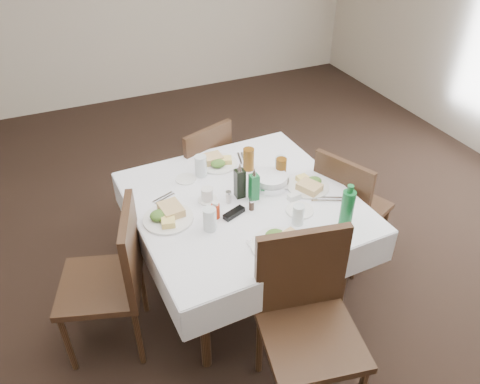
{
  "coord_description": "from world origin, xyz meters",
  "views": [
    {
      "loc": [
        -0.97,
        -2.15,
        2.5
      ],
      "look_at": [
        -0.01,
        0.02,
        0.8
      ],
      "focal_mm": 35.0,
      "sensor_mm": 36.0,
      "label": 1
    }
  ],
  "objects_px": {
    "chair_west": "(115,273)",
    "oil_cruet_dark": "(240,182)",
    "water_s": "(298,215)",
    "oil_cruet_green": "(254,186)",
    "dining_table": "(243,209)",
    "ketchup_bottle": "(216,210)",
    "water_e": "(280,166)",
    "chair_east": "(347,203)",
    "water_n": "(201,166)",
    "water_w": "(210,219)",
    "bread_basket": "(271,181)",
    "chair_north": "(201,169)",
    "coffee_mug": "(207,195)",
    "green_bottle": "(347,209)",
    "chair_south": "(306,312)"
  },
  "relations": [
    {
      "from": "chair_west",
      "to": "oil_cruet_dark",
      "type": "distance_m",
      "value": 0.91
    },
    {
      "from": "water_s",
      "to": "oil_cruet_green",
      "type": "height_order",
      "value": "oil_cruet_green"
    },
    {
      "from": "dining_table",
      "to": "ketchup_bottle",
      "type": "xyz_separation_m",
      "value": [
        -0.22,
        -0.1,
        0.13
      ]
    },
    {
      "from": "water_e",
      "to": "chair_east",
      "type": "bearing_deg",
      "value": -25.05
    },
    {
      "from": "water_n",
      "to": "water_w",
      "type": "xyz_separation_m",
      "value": [
        -0.15,
        -0.55,
        -0.0
      ]
    },
    {
      "from": "water_s",
      "to": "oil_cruet_dark",
      "type": "relative_size",
      "value": 0.51
    },
    {
      "from": "water_s",
      "to": "bread_basket",
      "type": "xyz_separation_m",
      "value": [
        0.03,
        0.41,
        -0.03
      ]
    },
    {
      "from": "oil_cruet_dark",
      "to": "water_s",
      "type": "bearing_deg",
      "value": -62.45
    },
    {
      "from": "water_s",
      "to": "bread_basket",
      "type": "bearing_deg",
      "value": 85.76
    },
    {
      "from": "chair_east",
      "to": "chair_west",
      "type": "xyz_separation_m",
      "value": [
        -1.63,
        -0.06,
        0.03
      ]
    },
    {
      "from": "bread_basket",
      "to": "oil_cruet_green",
      "type": "height_order",
      "value": "oil_cruet_green"
    },
    {
      "from": "chair_north",
      "to": "water_e",
      "type": "height_order",
      "value": "chair_north"
    },
    {
      "from": "water_s",
      "to": "ketchup_bottle",
      "type": "distance_m",
      "value": 0.48
    },
    {
      "from": "water_e",
      "to": "coffee_mug",
      "type": "height_order",
      "value": "water_e"
    },
    {
      "from": "water_e",
      "to": "green_bottle",
      "type": "xyz_separation_m",
      "value": [
        0.09,
        -0.63,
        0.06
      ]
    },
    {
      "from": "water_e",
      "to": "water_s",
      "type": "bearing_deg",
      "value": -106.39
    },
    {
      "from": "dining_table",
      "to": "coffee_mug",
      "type": "height_order",
      "value": "coffee_mug"
    },
    {
      "from": "chair_east",
      "to": "water_s",
      "type": "height_order",
      "value": "chair_east"
    },
    {
      "from": "chair_south",
      "to": "water_n",
      "type": "xyz_separation_m",
      "value": [
        -0.14,
        1.18,
        0.25
      ]
    },
    {
      "from": "oil_cruet_green",
      "to": "ketchup_bottle",
      "type": "xyz_separation_m",
      "value": [
        -0.28,
        -0.08,
        -0.04
      ]
    },
    {
      "from": "water_w",
      "to": "water_e",
      "type": "bearing_deg",
      "value": 28.06
    },
    {
      "from": "chair_east",
      "to": "green_bottle",
      "type": "height_order",
      "value": "green_bottle"
    },
    {
      "from": "chair_west",
      "to": "bread_basket",
      "type": "xyz_separation_m",
      "value": [
        1.08,
        0.17,
        0.24
      ]
    },
    {
      "from": "water_n",
      "to": "bread_basket",
      "type": "relative_size",
      "value": 0.62
    },
    {
      "from": "bread_basket",
      "to": "coffee_mug",
      "type": "height_order",
      "value": "coffee_mug"
    },
    {
      "from": "ketchup_bottle",
      "to": "coffee_mug",
      "type": "relative_size",
      "value": 0.92
    },
    {
      "from": "bread_basket",
      "to": "water_s",
      "type": "bearing_deg",
      "value": -94.24
    },
    {
      "from": "water_s",
      "to": "water_w",
      "type": "relative_size",
      "value": 0.88
    },
    {
      "from": "chair_west",
      "to": "bread_basket",
      "type": "distance_m",
      "value": 1.11
    },
    {
      "from": "water_s",
      "to": "water_w",
      "type": "xyz_separation_m",
      "value": [
        -0.48,
        0.16,
        0.01
      ]
    },
    {
      "from": "ketchup_bottle",
      "to": "coffee_mug",
      "type": "height_order",
      "value": "ketchup_bottle"
    },
    {
      "from": "oil_cruet_dark",
      "to": "water_n",
      "type": "bearing_deg",
      "value": 113.23
    },
    {
      "from": "water_e",
      "to": "oil_cruet_green",
      "type": "distance_m",
      "value": 0.33
    },
    {
      "from": "chair_west",
      "to": "water_e",
      "type": "height_order",
      "value": "chair_west"
    },
    {
      "from": "chair_west",
      "to": "oil_cruet_green",
      "type": "height_order",
      "value": "oil_cruet_green"
    },
    {
      "from": "water_e",
      "to": "bread_basket",
      "type": "height_order",
      "value": "water_e"
    },
    {
      "from": "water_s",
      "to": "green_bottle",
      "type": "height_order",
      "value": "green_bottle"
    },
    {
      "from": "bread_basket",
      "to": "coffee_mug",
      "type": "relative_size",
      "value": 1.96
    },
    {
      "from": "oil_cruet_dark",
      "to": "green_bottle",
      "type": "relative_size",
      "value": 0.86
    },
    {
      "from": "oil_cruet_dark",
      "to": "coffee_mug",
      "type": "bearing_deg",
      "value": 168.33
    },
    {
      "from": "chair_south",
      "to": "ketchup_bottle",
      "type": "distance_m",
      "value": 0.78
    },
    {
      "from": "green_bottle",
      "to": "oil_cruet_dark",
      "type": "bearing_deg",
      "value": 130.03
    },
    {
      "from": "chair_west",
      "to": "coffee_mug",
      "type": "distance_m",
      "value": 0.71
    },
    {
      "from": "oil_cruet_dark",
      "to": "ketchup_bottle",
      "type": "bearing_deg",
      "value": -147.73
    },
    {
      "from": "water_e",
      "to": "water_n",
      "type": "bearing_deg",
      "value": 156.37
    },
    {
      "from": "water_n",
      "to": "coffee_mug",
      "type": "xyz_separation_m",
      "value": [
        -0.06,
        -0.28,
        -0.03
      ]
    },
    {
      "from": "dining_table",
      "to": "green_bottle",
      "type": "bearing_deg",
      "value": -47.93
    },
    {
      "from": "water_s",
      "to": "ketchup_bottle",
      "type": "relative_size",
      "value": 1.12
    },
    {
      "from": "dining_table",
      "to": "water_n",
      "type": "distance_m",
      "value": 0.42
    },
    {
      "from": "chair_south",
      "to": "chair_west",
      "type": "height_order",
      "value": "chair_south"
    }
  ]
}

